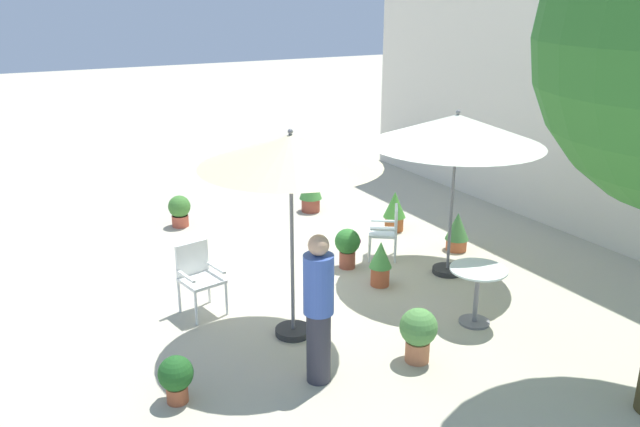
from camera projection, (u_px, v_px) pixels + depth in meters
name	position (u px, v px, depth m)	size (l,w,h in m)	color
ground_plane	(319.00, 274.00, 9.61)	(60.00, 60.00, 0.00)	#BBB49A
villa_facade	(568.00, 72.00, 10.88)	(10.76, 0.30, 5.37)	#EFE4CD
patio_umbrella_0	(457.00, 131.00, 8.95)	(2.44, 2.44, 2.43)	#2D2D2D
patio_umbrella_1	(291.00, 153.00, 7.18)	(2.08, 2.08, 2.54)	#2D2D2D
cafe_table_0	(477.00, 285.00, 8.01)	(0.71, 0.71, 0.75)	white
patio_chair_0	(198.00, 273.00, 8.32)	(0.56, 0.56, 0.92)	white
patio_chair_1	(388.00, 229.00, 10.03)	(0.61, 0.60, 0.84)	white
potted_plant_0	(180.00, 210.00, 11.48)	(0.40, 0.39, 0.56)	#C1553E
potted_plant_1	(380.00, 262.00, 9.12)	(0.32, 0.32, 0.66)	#BD5733
potted_plant_2	(395.00, 210.00, 11.26)	(0.39, 0.39, 0.70)	#AA552A
potted_plant_3	(348.00, 245.00, 9.72)	(0.38, 0.39, 0.62)	#9C4D37
potted_plant_4	(457.00, 231.00, 10.40)	(0.38, 0.38, 0.63)	#C76238
potted_plant_5	(418.00, 332.00, 7.22)	(0.43, 0.43, 0.64)	#BF734B
potted_plant_6	(176.00, 376.00, 6.51)	(0.37, 0.36, 0.51)	#A25233
potted_plant_7	(311.00, 187.00, 12.21)	(0.43, 0.43, 0.90)	brown
standing_person	(319.00, 308.00, 6.70)	(0.45, 0.45, 1.67)	#33333D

